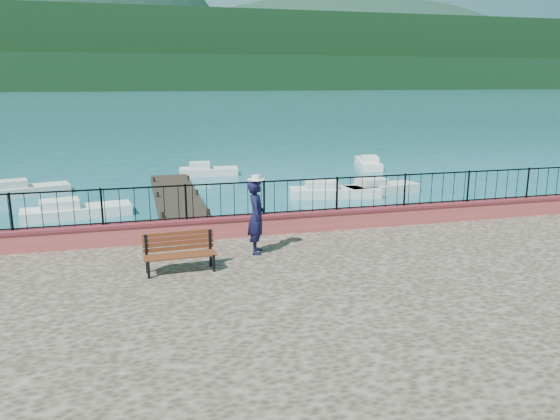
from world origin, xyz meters
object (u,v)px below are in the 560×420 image
boat_4 (209,168)px  boat_5 (368,160)px  person (256,217)px  boat_2 (381,185)px  boat_3 (25,187)px  park_bench (180,260)px  boat_1 (335,189)px  boat_0 (77,207)px

boat_4 → boat_5: bearing=9.4°
person → boat_2: (8.96, 11.54, -1.75)m
boat_4 → boat_5: (10.52, 0.54, 0.00)m
boat_3 → boat_4: (9.50, 3.40, 0.00)m
park_bench → boat_5: park_bench is taller
park_bench → boat_3: bearing=107.5°
person → boat_1: person is taller
park_bench → boat_2: park_bench is taller
boat_2 → boat_3: 17.63m
boat_1 → boat_5: size_ratio=1.03×
person → boat_5: size_ratio=0.45×
boat_1 → boat_5: bearing=67.8°
boat_2 → boat_3: bearing=157.8°
boat_0 → boat_5: (17.17, 9.32, 0.00)m
boat_1 → boat_4: bearing=134.2°
boat_4 → boat_5: same height
boat_0 → boat_3: (-2.86, 5.37, 0.00)m
boat_0 → boat_5: size_ratio=1.02×
boat_1 → boat_5: 9.95m
person → boat_4: 19.17m
park_bench → boat_0: 11.73m
person → boat_0: bearing=39.7°
boat_4 → boat_5: 10.54m
boat_5 → boat_4: bearing=109.1°
person → boat_3: person is taller
person → boat_1: bearing=-17.3°
boat_1 → boat_3: 15.22m
boat_0 → boat_2: same height
boat_4 → boat_5: size_ratio=0.81×
park_bench → boat_4: park_bench is taller
boat_3 → boat_2: bearing=-28.9°
park_bench → person: 2.32m
person → boat_5: person is taller
boat_0 → boat_3: size_ratio=1.06×
park_bench → boat_0: size_ratio=0.38×
boat_5 → boat_2: bearing=176.5°
boat_3 → boat_5: same height
boat_4 → boat_0: bearing=-120.6°
boat_0 → boat_4: size_ratio=1.26×
park_bench → boat_1: (8.41, 12.20, -1.08)m
boat_2 → boat_3: (-17.15, 4.10, 0.00)m
boat_0 → boat_1: bearing=-3.5°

